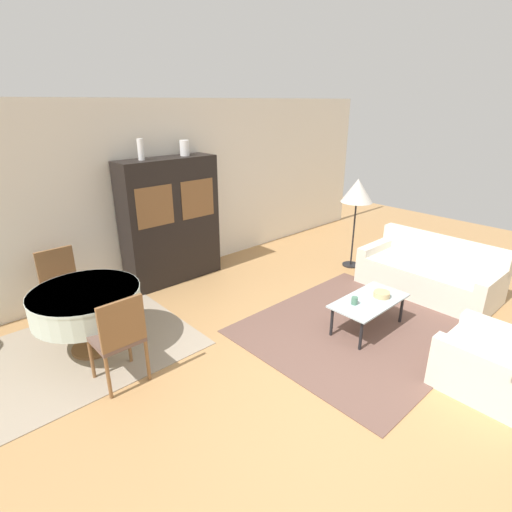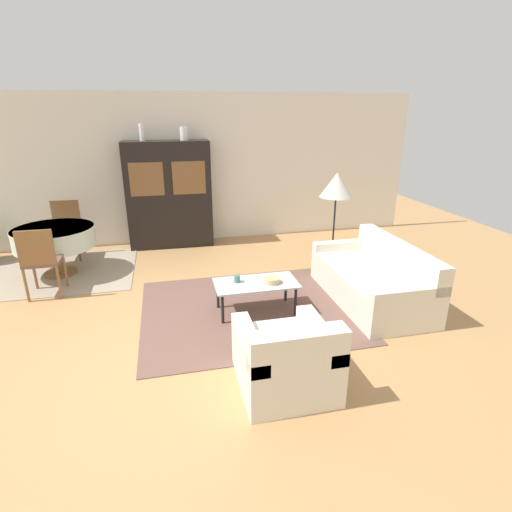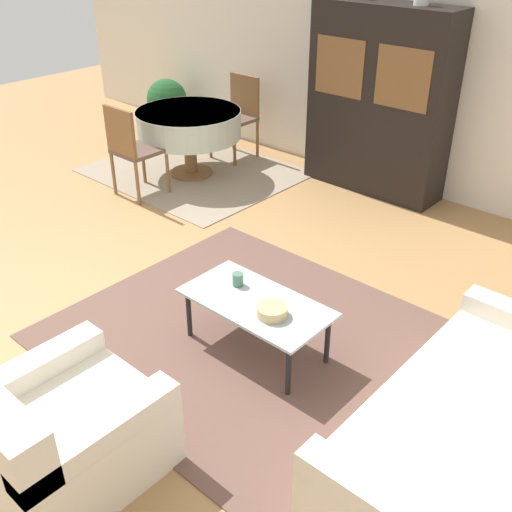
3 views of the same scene
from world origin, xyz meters
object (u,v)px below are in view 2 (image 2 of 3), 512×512
at_px(couch, 374,280).
at_px(dining_table, 55,238).
at_px(display_cabinet, 169,195).
at_px(cup, 237,279).
at_px(vase_short, 184,134).
at_px(vase_tall, 142,132).
at_px(coffee_table, 256,285).
at_px(dining_chair_far, 66,226).
at_px(floor_lamp, 337,187).
at_px(bowl, 272,280).
at_px(dining_chair_near, 41,258).
at_px(armchair, 286,360).

height_order(couch, dining_table, couch).
distance_m(display_cabinet, cup, 3.00).
bearing_deg(vase_short, vase_tall, 180.00).
height_order(coffee_table, dining_chair_far, dining_chair_far).
relative_size(coffee_table, floor_lamp, 0.68).
bearing_deg(bowl, cup, 164.12).
relative_size(dining_chair_far, vase_tall, 3.38).
height_order(coffee_table, cup, cup).
bearing_deg(floor_lamp, coffee_table, -139.82).
bearing_deg(dining_chair_far, bowl, 136.33).
bearing_deg(coffee_table, dining_chair_far, 134.99).
bearing_deg(coffee_table, dining_table, 144.99).
relative_size(couch, dining_table, 1.60).
bearing_deg(vase_short, dining_chair_far, -172.78).
distance_m(display_cabinet, vase_tall, 1.15).
bearing_deg(coffee_table, cup, 164.24).
height_order(couch, vase_short, vase_short).
bearing_deg(dining_chair_near, coffee_table, -21.81).
bearing_deg(dining_chair_near, couch, -14.26).
bearing_deg(dining_table, cup, -36.45).
relative_size(cup, vase_tall, 0.32).
relative_size(couch, vase_short, 8.32).
xyz_separation_m(dining_table, vase_tall, (1.37, 1.06, 1.44)).
distance_m(coffee_table, cup, 0.25).
bearing_deg(bowl, floor_lamp, 44.79).
relative_size(armchair, display_cabinet, 0.47).
distance_m(coffee_table, dining_chair_near, 2.89).
xyz_separation_m(armchair, coffee_table, (0.06, 1.47, 0.08)).
height_order(dining_chair_far, vase_short, vase_short).
bearing_deg(floor_lamp, display_cabinet, 147.69).
distance_m(coffee_table, bowl, 0.21).
bearing_deg(armchair, couch, 41.34).
xyz_separation_m(dining_table, vase_short, (2.07, 1.06, 1.41)).
xyz_separation_m(dining_chair_near, vase_short, (2.07, 1.87, 1.45)).
relative_size(cup, vase_short, 0.41).
bearing_deg(couch, cup, 87.54).
height_order(dining_chair_near, dining_chair_far, same).
distance_m(armchair, dining_table, 4.25).
bearing_deg(couch, coffee_table, 89.48).
bearing_deg(dining_chair_far, couch, 147.78).
relative_size(dining_chair_far, floor_lamp, 0.64).
bearing_deg(dining_table, armchair, -51.97).
xyz_separation_m(coffee_table, display_cabinet, (-0.93, 2.94, 0.59)).
bearing_deg(cup, display_cabinet, 103.86).
height_order(dining_chair_far, vase_tall, vase_tall).
xyz_separation_m(dining_table, dining_chair_near, (0.00, -0.80, -0.04)).
bearing_deg(armchair, floor_lamp, 59.61).
height_order(couch, bowl, couch).
bearing_deg(cup, floor_lamp, 35.18).
distance_m(display_cabinet, dining_chair_far, 1.80).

